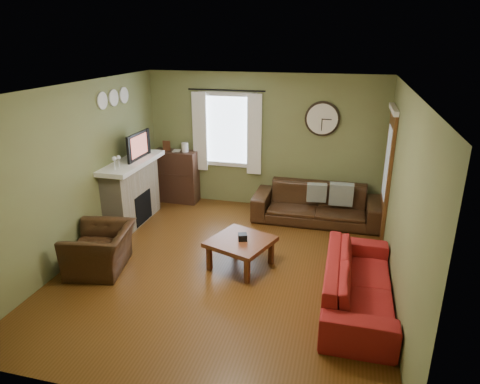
% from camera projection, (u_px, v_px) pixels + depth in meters
% --- Properties ---
extents(floor, '(4.60, 5.20, 0.00)m').
position_uv_depth(floor, '(227.00, 267.00, 6.34)').
color(floor, '#523011').
rests_on(floor, ground).
extents(ceiling, '(4.60, 5.20, 0.00)m').
position_uv_depth(ceiling, '(225.00, 88.00, 5.45)').
color(ceiling, white).
rests_on(ceiling, ground).
extents(wall_left, '(0.00, 5.20, 2.60)m').
position_uv_depth(wall_left, '(79.00, 172.00, 6.43)').
color(wall_left, olive).
rests_on(wall_left, ground).
extents(wall_right, '(0.00, 5.20, 2.60)m').
position_uv_depth(wall_right, '(402.00, 199.00, 5.36)').
color(wall_right, olive).
rests_on(wall_right, ground).
extents(wall_back, '(4.60, 0.00, 2.60)m').
position_uv_depth(wall_back, '(263.00, 142.00, 8.26)').
color(wall_back, olive).
rests_on(wall_back, ground).
extents(wall_front, '(4.60, 0.00, 2.60)m').
position_uv_depth(wall_front, '(138.00, 283.00, 3.53)').
color(wall_front, olive).
rests_on(wall_front, ground).
extents(fireplace, '(0.40, 1.40, 1.10)m').
position_uv_depth(fireplace, '(132.00, 194.00, 7.69)').
color(fireplace, tan).
rests_on(fireplace, floor).
extents(firebox, '(0.04, 0.60, 0.55)m').
position_uv_depth(firebox, '(143.00, 208.00, 7.73)').
color(firebox, black).
rests_on(firebox, fireplace).
extents(mantel, '(0.58, 1.60, 0.08)m').
position_uv_depth(mantel, '(131.00, 162.00, 7.48)').
color(mantel, white).
rests_on(mantel, fireplace).
extents(tv, '(0.08, 0.60, 0.35)m').
position_uv_depth(tv, '(135.00, 149.00, 7.54)').
color(tv, black).
rests_on(tv, mantel).
extents(tv_screen, '(0.02, 0.62, 0.36)m').
position_uv_depth(tv_screen, '(139.00, 146.00, 7.50)').
color(tv_screen, '#994C3F').
rests_on(tv_screen, mantel).
extents(medallion_left, '(0.28, 0.28, 0.03)m').
position_uv_depth(medallion_left, '(102.00, 101.00, 6.83)').
color(medallion_left, white).
rests_on(medallion_left, wall_left).
extents(medallion_mid, '(0.28, 0.28, 0.03)m').
position_uv_depth(medallion_mid, '(114.00, 98.00, 7.15)').
color(medallion_mid, white).
rests_on(medallion_mid, wall_left).
extents(medallion_right, '(0.28, 0.28, 0.03)m').
position_uv_depth(medallion_right, '(124.00, 95.00, 7.47)').
color(medallion_right, white).
rests_on(medallion_right, wall_left).
extents(window_pane, '(1.00, 0.02, 1.30)m').
position_uv_depth(window_pane, '(228.00, 130.00, 8.34)').
color(window_pane, silver).
rests_on(window_pane, wall_back).
extents(curtain_rod, '(0.03, 0.03, 1.50)m').
position_uv_depth(curtain_rod, '(226.00, 90.00, 7.99)').
color(curtain_rod, black).
rests_on(curtain_rod, wall_back).
extents(curtain_left, '(0.28, 0.04, 1.55)m').
position_uv_depth(curtain_left, '(200.00, 132.00, 8.40)').
color(curtain_left, white).
rests_on(curtain_left, wall_back).
extents(curtain_right, '(0.28, 0.04, 1.55)m').
position_uv_depth(curtain_right, '(254.00, 135.00, 8.14)').
color(curtain_right, white).
rests_on(curtain_right, wall_back).
extents(wall_clock, '(0.64, 0.06, 0.64)m').
position_uv_depth(wall_clock, '(322.00, 119.00, 7.79)').
color(wall_clock, white).
rests_on(wall_clock, wall_back).
extents(door, '(0.05, 0.90, 2.10)m').
position_uv_depth(door, '(387.00, 174.00, 7.14)').
color(door, brown).
rests_on(door, floor).
extents(bookshelf, '(0.89, 0.38, 1.06)m').
position_uv_depth(bookshelf, '(176.00, 176.00, 8.72)').
color(bookshelf, '#362016').
rests_on(bookshelf, floor).
extents(book, '(0.19, 0.23, 0.02)m').
position_uv_depth(book, '(173.00, 156.00, 8.56)').
color(book, '#582C19').
rests_on(book, bookshelf).
extents(sofa_brown, '(2.30, 0.90, 0.67)m').
position_uv_depth(sofa_brown, '(317.00, 204.00, 7.82)').
color(sofa_brown, black).
rests_on(sofa_brown, floor).
extents(pillow_left, '(0.36, 0.15, 0.35)m').
position_uv_depth(pillow_left, '(317.00, 193.00, 7.76)').
color(pillow_left, gray).
rests_on(pillow_left, sofa_brown).
extents(pillow_right, '(0.43, 0.14, 0.42)m').
position_uv_depth(pillow_right, '(341.00, 194.00, 7.67)').
color(pillow_right, gray).
rests_on(pillow_right, sofa_brown).
extents(sofa_red, '(0.83, 2.13, 0.62)m').
position_uv_depth(sofa_red, '(359.00, 283.00, 5.36)').
color(sofa_red, maroon).
rests_on(sofa_red, floor).
extents(armchair, '(1.02, 1.12, 0.63)m').
position_uv_depth(armchair, '(101.00, 249.00, 6.20)').
color(armchair, black).
rests_on(armchair, floor).
extents(coffee_table, '(1.05, 1.05, 0.44)m').
position_uv_depth(coffee_table, '(241.00, 253.00, 6.29)').
color(coffee_table, '#582C19').
rests_on(coffee_table, floor).
extents(tissue_box, '(0.16, 0.16, 0.10)m').
position_uv_depth(tissue_box, '(243.00, 242.00, 6.21)').
color(tissue_box, black).
rests_on(tissue_box, coffee_table).
extents(wine_glass_a, '(0.07, 0.07, 0.21)m').
position_uv_depth(wine_glass_a, '(115.00, 163.00, 6.92)').
color(wine_glass_a, white).
rests_on(wine_glass_a, mantel).
extents(wine_glass_b, '(0.07, 0.07, 0.20)m').
position_uv_depth(wine_glass_b, '(119.00, 161.00, 7.05)').
color(wine_glass_b, white).
rests_on(wine_glass_b, mantel).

